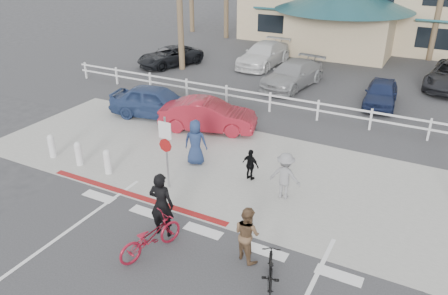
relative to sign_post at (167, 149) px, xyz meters
The scene contains 24 objects.
ground 3.50m from the sign_post, 43.73° to the right, with size 140.00×140.00×0.00m, color #333335.
bike_path 5.00m from the sign_post, 61.29° to the right, with size 12.00×16.00×0.01m, color #333335.
sidewalk_plaza 3.56m from the sign_post, 45.00° to the left, with size 22.00×7.00×0.01m, color gray.
cross_street 6.86m from the sign_post, 69.94° to the left, with size 40.00×5.00×0.01m, color #333335.
parking_lot 16.03m from the sign_post, 81.72° to the left, with size 50.00×16.00×0.01m, color #333335.
curb_red 1.89m from the sign_post, 124.99° to the right, with size 7.00×0.25×0.02m, color maroon.
rail_fence 8.81m from the sign_post, 71.36° to the left, with size 29.40×0.16×1.00m, color silver, non-canonical shape.
sign_post is the anchor object (origin of this frame).
bollard_0 2.69m from the sign_post, behind, with size 0.26×0.26×0.95m, color silver, non-canonical shape.
bollard_1 4.03m from the sign_post, behind, with size 0.26×0.26×0.95m, color silver, non-canonical shape.
bollard_2 5.39m from the sign_post, behind, with size 0.26×0.26×0.95m, color silver, non-canonical shape.
bike_red 3.55m from the sign_post, 63.52° to the right, with size 0.69×1.98×1.04m, color maroon.
rider_red 2.64m from the sign_post, 59.05° to the right, with size 0.72×0.48×1.99m, color black.
bike_black 5.70m from the sign_post, 29.54° to the right, with size 0.45×1.58×0.95m, color black.
rider_black 4.48m from the sign_post, 27.76° to the right, with size 0.77×0.60×1.58m, color brown.
pedestrian_a 3.98m from the sign_post, 18.56° to the left, with size 1.04×0.60×1.61m, color gray.
pedestrian_child 3.01m from the sign_post, 38.74° to the left, with size 0.68×0.28×1.16m, color black.
pedestrian_b 2.05m from the sign_post, 92.70° to the left, with size 0.85×0.56×1.75m, color navy.
car_white_sedan 5.17m from the sign_post, 104.32° to the left, with size 1.47×4.22×1.39m, color maroon.
car_red_compact 6.74m from the sign_post, 129.02° to the left, with size 1.78×4.44×1.51m, color navy.
lot_car_0 15.90m from the sign_post, 124.01° to the left, with size 2.06×4.47×1.24m, color black.
lot_car_1 12.67m from the sign_post, 90.47° to the left, with size 2.01×4.94×1.43m, color gray.
lot_car_2 12.83m from the sign_post, 67.48° to the left, with size 1.52×3.79×1.29m, color #172245.
lot_car_4 16.38m from the sign_post, 101.81° to the left, with size 2.10×5.18×1.50m, color silver.
Camera 1 is at (5.42, -8.34, 7.78)m, focal length 35.00 mm.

